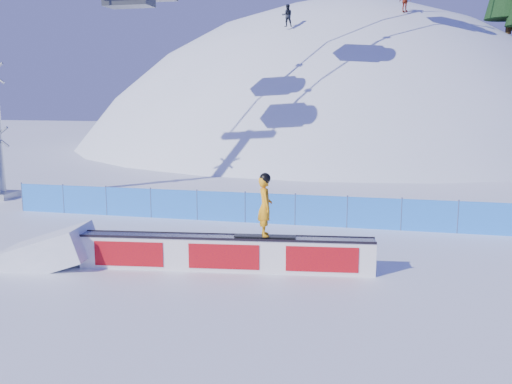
# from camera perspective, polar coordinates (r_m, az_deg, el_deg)

# --- Properties ---
(ground) EXTENTS (160.00, 160.00, 0.00)m
(ground) POSITION_cam_1_polar(r_m,az_deg,el_deg) (18.21, -1.49, -6.28)
(ground) COLOR white
(ground) RESTS_ON ground
(snow_hill) EXTENTS (64.00, 64.00, 64.00)m
(snow_hill) POSITION_cam_1_polar(r_m,az_deg,el_deg) (63.43, 8.34, -11.60)
(snow_hill) COLOR white
(snow_hill) RESTS_ON ground
(safety_fence) EXTENTS (22.05, 0.05, 1.30)m
(safety_fence) POSITION_cam_1_polar(r_m,az_deg,el_deg) (22.33, 1.40, -1.67)
(safety_fence) COLOR #277DF0
(safety_fence) RESTS_ON ground
(rail_box) EXTENTS (8.55, 1.68, 1.03)m
(rail_box) POSITION_cam_1_polar(r_m,az_deg,el_deg) (16.56, -3.10, -6.13)
(rail_box) COLOR white
(rail_box) RESTS_ON ground
(snow_ramp) EXTENTS (2.90, 2.02, 1.69)m
(snow_ramp) POSITION_cam_1_polar(r_m,az_deg,el_deg) (18.27, -20.00, -6.83)
(snow_ramp) COLOR white
(snow_ramp) RESTS_ON ground
(snowboarder) EXTENTS (1.79, 0.72, 1.84)m
(snowboarder) POSITION_cam_1_polar(r_m,az_deg,el_deg) (16.09, 0.91, -1.36)
(snowboarder) COLOR black
(snowboarder) RESTS_ON rail_box
(distant_skiers) EXTENTS (17.97, 10.93, 8.41)m
(distant_skiers) POSITION_cam_1_polar(r_m,az_deg,el_deg) (48.31, 10.95, 17.35)
(distant_skiers) COLOR black
(distant_skiers) RESTS_ON ground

